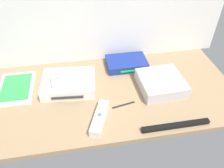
{
  "coord_description": "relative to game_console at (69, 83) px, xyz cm",
  "views": [
    {
      "loc": [
        -11.37,
        -65.48,
        61.31
      ],
      "look_at": [
        0.0,
        0.0,
        4.0
      ],
      "focal_mm": 36.05,
      "sensor_mm": 36.0,
      "label": 1
    }
  ],
  "objects": [
    {
      "name": "mini_computer",
      "position": [
        36.54,
        -6.63,
        0.44
      ],
      "size": [
        17.67,
        17.67,
        5.3
      ],
      "rotation": [
        0.0,
        0.0,
        0.04
      ],
      "color": "silver",
      "rests_on": "ground_plane"
    },
    {
      "name": "ground_plane",
      "position": [
        16.77,
        -5.4,
        -3.2
      ],
      "size": [
        100.0,
        48.0,
        2.0
      ],
      "primitive_type": "cube",
      "color": "#9E7F5B",
      "rests_on": "ground"
    },
    {
      "name": "stylus_pen",
      "position": [
        19.75,
        -13.56,
        -1.85
      ],
      "size": [
        8.96,
        2.45,
        0.7
      ],
      "primitive_type": "cylinder",
      "rotation": [
        0.0,
        1.57,
        0.2
      ],
      "color": "black",
      "rests_on": "ground_plane"
    },
    {
      "name": "remote_classic_pad",
      "position": [
        0.7,
        -0.34,
        3.21
      ],
      "size": [
        15.39,
        9.96,
        2.4
      ],
      "rotation": [
        0.0,
        0.0,
        0.14
      ],
      "color": "white",
      "rests_on": "game_console"
    },
    {
      "name": "game_console",
      "position": [
        0.0,
        0.0,
        0.0
      ],
      "size": [
        22.37,
        17.94,
        4.4
      ],
      "rotation": [
        0.0,
        0.0,
        -0.09
      ],
      "color": "white",
      "rests_on": "ground_plane"
    },
    {
      "name": "game_case",
      "position": [
        -21.12,
        2.35,
        -1.44
      ],
      "size": [
        13.71,
        19.08,
        1.56
      ],
      "rotation": [
        0.0,
        0.0,
        -0.01
      ],
      "color": "white",
      "rests_on": "ground_plane"
    },
    {
      "name": "remote_wand",
      "position": [
        9.99,
        -19.64,
        -0.69
      ],
      "size": [
        8.7,
        15.1,
        3.4
      ],
      "rotation": [
        0.0,
        0.0,
        -0.37
      ],
      "color": "white",
      "rests_on": "ground_plane"
    },
    {
      "name": "network_router",
      "position": [
        26.27,
        10.56,
        -0.5
      ],
      "size": [
        18.01,
        12.41,
        3.4
      ],
      "rotation": [
        0.0,
        0.0,
        -0.0
      ],
      "color": "navy",
      "rests_on": "ground_plane"
    },
    {
      "name": "sensor_bar",
      "position": [
        35.11,
        -26.67,
        -1.5
      ],
      "size": [
        24.0,
        1.83,
        1.4
      ],
      "primitive_type": "cube",
      "rotation": [
        0.0,
        0.0,
        -0.0
      ],
      "color": "black",
      "rests_on": "ground_plane"
    }
  ]
}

